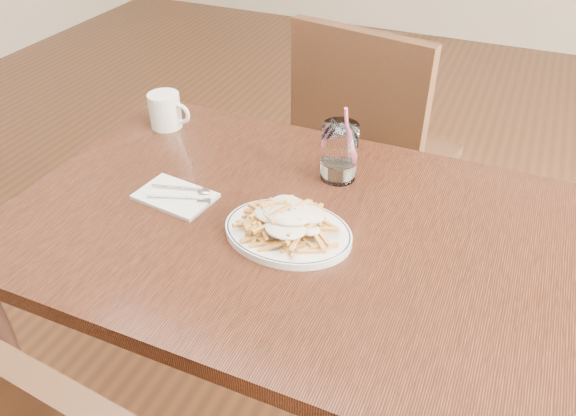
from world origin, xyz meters
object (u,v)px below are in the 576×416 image
at_px(table, 288,248).
at_px(loaded_fries, 288,216).
at_px(coffee_mug, 166,111).
at_px(chair_far, 368,146).
at_px(water_glass, 339,155).
at_px(fries_plate, 288,232).

height_order(table, loaded_fries, loaded_fries).
bearing_deg(coffee_mug, chair_far, 45.86).
bearing_deg(water_glass, chair_far, 97.07).
distance_m(fries_plate, coffee_mug, 0.58).
xyz_separation_m(chair_far, loaded_fries, (0.04, -0.77, 0.25)).
height_order(fries_plate, water_glass, water_glass).
height_order(chair_far, fries_plate, chair_far).
xyz_separation_m(fries_plate, loaded_fries, (0.00, 0.00, 0.04)).
distance_m(table, fries_plate, 0.10).
bearing_deg(water_glass, fries_plate, -94.62).
relative_size(chair_far, loaded_fries, 3.98).
xyz_separation_m(fries_plate, coffee_mug, (-0.49, 0.31, 0.04)).
bearing_deg(table, loaded_fries, -67.27).
height_order(loaded_fries, coffee_mug, coffee_mug).
height_order(chair_far, water_glass, chair_far).
bearing_deg(table, coffee_mug, 151.38).
relative_size(table, fries_plate, 3.73).
distance_m(chair_far, loaded_fries, 0.81).
xyz_separation_m(fries_plate, water_glass, (0.02, 0.25, 0.05)).
bearing_deg(fries_plate, loaded_fries, 0.00).
bearing_deg(coffee_mug, water_glass, -6.13).
height_order(table, chair_far, chair_far).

